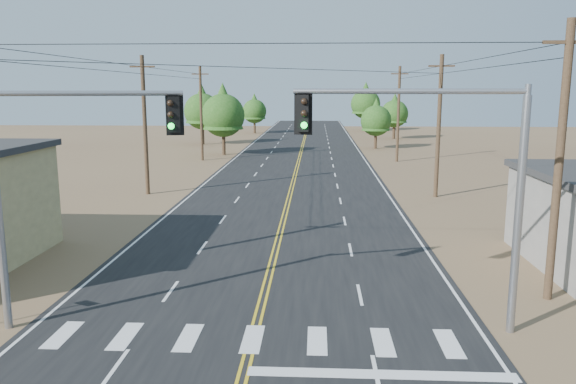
{
  "coord_description": "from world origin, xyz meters",
  "views": [
    {
      "loc": [
        1.93,
        -8.14,
        7.62
      ],
      "look_at": [
        0.78,
        14.28,
        3.5
      ],
      "focal_mm": 35.0,
      "sensor_mm": 36.0,
      "label": 1
    }
  ],
  "objects": [
    {
      "name": "road",
      "position": [
        0.0,
        30.0,
        0.01
      ],
      "size": [
        15.0,
        200.0,
        0.02
      ],
      "primitive_type": "cube",
      "color": "black",
      "rests_on": "ground"
    },
    {
      "name": "utility_pole_left_mid",
      "position": [
        -10.5,
        32.0,
        5.12
      ],
      "size": [
        1.8,
        0.3,
        10.0
      ],
      "color": "#4C3826",
      "rests_on": "ground"
    },
    {
      "name": "utility_pole_left_far",
      "position": [
        -10.5,
        52.0,
        5.12
      ],
      "size": [
        1.8,
        0.3,
        10.0
      ],
      "color": "#4C3826",
      "rests_on": "ground"
    },
    {
      "name": "utility_pole_right_near",
      "position": [
        10.5,
        12.0,
        5.12
      ],
      "size": [
        1.8,
        0.3,
        10.0
      ],
      "color": "#4C3826",
      "rests_on": "ground"
    },
    {
      "name": "utility_pole_right_mid",
      "position": [
        10.5,
        32.0,
        5.12
      ],
      "size": [
        1.8,
        0.3,
        10.0
      ],
      "color": "#4C3826",
      "rests_on": "ground"
    },
    {
      "name": "utility_pole_right_far",
      "position": [
        10.5,
        52.0,
        5.12
      ],
      "size": [
        1.8,
        0.3,
        10.0
      ],
      "color": "#4C3826",
      "rests_on": "ground"
    },
    {
      "name": "signal_mast_left",
      "position": [
        -6.4,
        8.98,
        5.18
      ],
      "size": [
        5.7,
        1.99,
        7.71
      ],
      "rotation": [
        0.0,
        0.0,
        0.31
      ],
      "color": "gray",
      "rests_on": "ground"
    },
    {
      "name": "signal_mast_right",
      "position": [
        6.07,
        9.29,
        5.31
      ],
      "size": [
        7.11,
        1.26,
        7.77
      ],
      "rotation": [
        0.0,
        0.0,
        -0.14
      ],
      "color": "gray",
      "rests_on": "ground"
    },
    {
      "name": "tree_left_near",
      "position": [
        -9.0,
        57.23,
        5.13
      ],
      "size": [
        5.03,
        5.03,
        8.39
      ],
      "color": "#3F2D1E",
      "rests_on": "ground"
    },
    {
      "name": "tree_left_mid",
      "position": [
        -14.0,
        69.69,
        5.11
      ],
      "size": [
        5.01,
        5.01,
        8.35
      ],
      "color": "#3F2D1E",
      "rests_on": "ground"
    },
    {
      "name": "tree_left_far",
      "position": [
        -9.0,
        90.27,
        4.25
      ],
      "size": [
        4.17,
        4.17,
        6.95
      ],
      "color": "#3F2D1E",
      "rests_on": "ground"
    },
    {
      "name": "tree_right_near",
      "position": [
        9.54,
        65.11,
        4.03
      ],
      "size": [
        3.95,
        3.95,
        6.58
      ],
      "color": "#3F2D1E",
      "rests_on": "ground"
    },
    {
      "name": "tree_right_mid",
      "position": [
        13.92,
        80.14,
        4.3
      ],
      "size": [
        4.22,
        4.22,
        7.04
      ],
      "color": "#3F2D1E",
      "rests_on": "ground"
    },
    {
      "name": "tree_right_far",
      "position": [
        10.82,
        96.53,
        5.49
      ],
      "size": [
        5.38,
        5.38,
        8.97
      ],
      "color": "#3F2D1E",
      "rests_on": "ground"
    }
  ]
}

